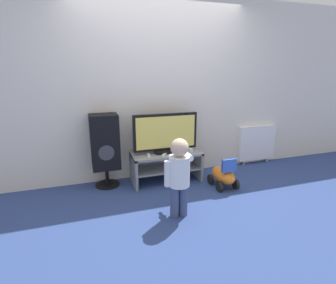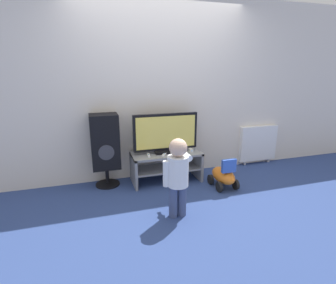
{
  "view_description": "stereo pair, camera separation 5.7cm",
  "coord_description": "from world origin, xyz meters",
  "views": [
    {
      "loc": [
        -1.09,
        -3.18,
        1.59
      ],
      "look_at": [
        0.0,
        0.14,
        0.61
      ],
      "focal_mm": 28.0,
      "sensor_mm": 36.0,
      "label": 1
    },
    {
      "loc": [
        -1.04,
        -3.2,
        1.59
      ],
      "look_at": [
        0.0,
        0.14,
        0.61
      ],
      "focal_mm": 28.0,
      "sensor_mm": 36.0,
      "label": 2
    }
  ],
  "objects": [
    {
      "name": "ground_plane",
      "position": [
        0.0,
        0.0,
        0.0
      ],
      "size": [
        16.0,
        16.0,
        0.0
      ],
      "primitive_type": "plane",
      "color": "navy"
    },
    {
      "name": "game_console",
      "position": [
        0.36,
        0.21,
        0.45
      ],
      "size": [
        0.05,
        0.16,
        0.04
      ],
      "color": "white",
      "rests_on": "tv_stand"
    },
    {
      "name": "speaker_tower",
      "position": [
        -0.84,
        0.33,
        0.62
      ],
      "size": [
        0.37,
        0.34,
        1.01
      ],
      "color": "black",
      "rests_on": "ground_plane"
    },
    {
      "name": "ride_on_toy",
      "position": [
        0.69,
        -0.22,
        0.17
      ],
      "size": [
        0.29,
        0.47,
        0.45
      ],
      "color": "orange",
      "rests_on": "ground_plane"
    },
    {
      "name": "radiator",
      "position": [
        1.72,
        0.46,
        0.36
      ],
      "size": [
        0.69,
        0.08,
        0.66
      ],
      "color": "white",
      "rests_on": "ground_plane"
    },
    {
      "name": "remote_secondary",
      "position": [
        -0.06,
        0.12,
        0.44
      ],
      "size": [
        0.1,
        0.13,
        0.03
      ],
      "color": "white",
      "rests_on": "tv_stand"
    },
    {
      "name": "tv_stand",
      "position": [
        0.0,
        0.23,
        0.28
      ],
      "size": [
        0.99,
        0.45,
        0.43
      ],
      "color": "gray",
      "rests_on": "ground_plane"
    },
    {
      "name": "wall_back",
      "position": [
        0.0,
        0.53,
        1.3
      ],
      "size": [
        10.0,
        0.06,
        2.6
      ],
      "color": "silver",
      "rests_on": "ground_plane"
    },
    {
      "name": "child",
      "position": [
        -0.16,
        -0.72,
        0.53
      ],
      "size": [
        0.34,
        0.5,
        0.9
      ],
      "color": "#3F4C72",
      "rests_on": "ground_plane"
    },
    {
      "name": "remote_primary",
      "position": [
        -0.28,
        0.15,
        0.44
      ],
      "size": [
        0.05,
        0.13,
        0.03
      ],
      "color": "white",
      "rests_on": "tv_stand"
    },
    {
      "name": "television",
      "position": [
        0.0,
        0.25,
        0.71
      ],
      "size": [
        0.93,
        0.2,
        0.56
      ],
      "color": "black",
      "rests_on": "tv_stand"
    }
  ]
}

